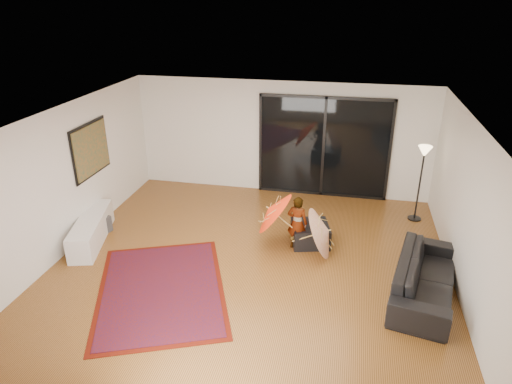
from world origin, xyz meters
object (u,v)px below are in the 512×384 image
(media_console, at_px, (91,230))
(sofa, at_px, (425,277))
(ottoman, at_px, (310,234))
(child, at_px, (297,223))

(media_console, bearing_deg, sofa, -19.89)
(ottoman, distance_m, child, 0.48)
(media_console, xyz_separation_m, ottoman, (4.22, 0.81, -0.05))
(media_console, distance_m, child, 4.04)
(media_console, height_order, sofa, sofa)
(child, bearing_deg, sofa, 163.96)
(media_console, bearing_deg, ottoman, -4.64)
(sofa, relative_size, child, 2.09)
(media_console, bearing_deg, child, -7.38)
(ottoman, bearing_deg, child, -134.21)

